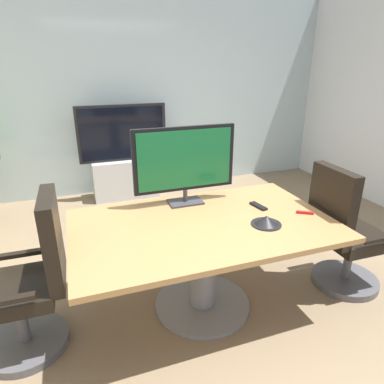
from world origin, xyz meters
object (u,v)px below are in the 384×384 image
conference_phone (266,221)px  office_chair_left (32,288)px  remote_control (258,206)px  wall_display_unit (125,167)px  office_chair_right (343,239)px  conference_table (203,245)px  tv_monitor (185,161)px

conference_phone → office_chair_left: bearing=173.2°
conference_phone → remote_control: 0.32m
office_chair_left → conference_phone: office_chair_left is taller
wall_display_unit → office_chair_right: bearing=-63.1°
office_chair_left → office_chair_right: bearing=87.0°
office_chair_right → remote_control: 0.78m
office_chair_left → conference_phone: (1.62, -0.19, 0.32)m
conference_table → tv_monitor: bearing=90.9°
wall_display_unit → office_chair_left: bearing=-111.7°
conference_phone → tv_monitor: bearing=125.7°
tv_monitor → wall_display_unit: 2.28m
office_chair_right → conference_table: bearing=84.4°
office_chair_right → tv_monitor: bearing=66.7°
conference_table → office_chair_right: bearing=-6.9°
conference_phone → remote_control: bearing=70.2°
office_chair_right → tv_monitor: 1.48m
conference_table → remote_control: size_ratio=11.17×
tv_monitor → remote_control: size_ratio=4.94×
remote_control → tv_monitor: bearing=140.8°
conference_table → wall_display_unit: wall_display_unit is taller
conference_table → remote_control: bearing=12.4°
office_chair_left → office_chair_right: same height
remote_control → wall_display_unit: bearing=95.6°
office_chair_right → wall_display_unit: wall_display_unit is taller
conference_table → remote_control: remote_control is taller
wall_display_unit → conference_phone: wall_display_unit is taller
conference_table → conference_phone: bearing=-23.5°
office_chair_right → conference_phone: size_ratio=4.95×
tv_monitor → remote_control: bearing=-28.9°
office_chair_left → conference_phone: 1.66m
conference_phone → remote_control: size_ratio=1.29×
conference_table → tv_monitor: tv_monitor is taller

